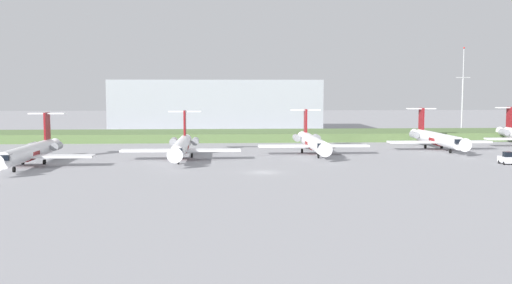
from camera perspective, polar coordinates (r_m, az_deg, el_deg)
name	(u,v)px	position (r m, az deg, el deg)	size (l,w,h in m)	color
ground_plane	(254,153)	(124.38, -0.21, -1.03)	(500.00, 500.00, 0.00)	#939399
grass_berm	(248,135)	(156.50, -0.83, 0.65)	(320.00, 20.00, 2.21)	#597542
regional_jet_second	(30,152)	(109.92, -21.23, -0.87)	(22.81, 31.00, 9.00)	white
regional_jet_third	(181,146)	(113.66, -7.30, -0.38)	(22.81, 31.00, 9.00)	white
regional_jet_fourth	(312,142)	(122.26, 5.53, 0.03)	(22.81, 31.00, 9.00)	white
regional_jet_fifth	(437,138)	(136.79, 17.24, 0.36)	(22.81, 31.00, 9.00)	white
antenna_mast	(462,98)	(186.61, 19.53, 4.05)	(4.40, 0.50, 26.04)	#B2B2B7
distant_hangar	(216,106)	(189.41, -3.89, 3.56)	(65.06, 28.04, 16.33)	#9EA3AD
baggage_tug	(506,159)	(114.07, 23.25, -1.51)	(1.72, 3.20, 2.30)	silver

